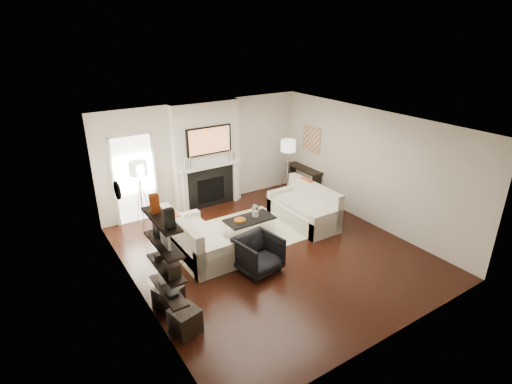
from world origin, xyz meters
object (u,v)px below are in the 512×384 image
loveseat_left_base (198,246)px  lamp_left_shade (138,168)px  coffee_table (250,219)px  ottoman_near (169,297)px  loveseat_right_base (303,215)px  armchair (258,253)px  lamp_right_shade (288,146)px

loveseat_left_base → lamp_left_shade: (-0.50, 1.87, 1.24)m
coffee_table → ottoman_near: (-2.47, -1.39, -0.20)m
loveseat_right_base → armchair: (-2.00, -1.11, 0.18)m
loveseat_right_base → coffee_table: (-1.40, 0.16, 0.19)m
coffee_table → armchair: bearing=-115.4°
loveseat_right_base → armchair: 2.29m
loveseat_left_base → lamp_right_shade: lamp_right_shade is taller
coffee_table → lamp_left_shade: 2.74m
lamp_left_shade → ottoman_near: (-0.62, -3.11, -1.25)m
loveseat_right_base → lamp_right_shade: bearing=66.3°
lamp_left_shade → loveseat_right_base: bearing=-30.2°
lamp_right_shade → ottoman_near: 5.42m
coffee_table → lamp_right_shade: lamp_right_shade is taller
lamp_right_shade → ottoman_near: size_ratio=1.00×
armchair → loveseat_left_base: bearing=115.3°
lamp_left_shade → ottoman_near: lamp_left_shade is taller
lamp_right_shade → ottoman_near: bearing=-149.0°
armchair → ottoman_near: bearing=175.3°
loveseat_left_base → ottoman_near: (-1.12, -1.24, -0.01)m
loveseat_right_base → ottoman_near: (-3.87, -1.22, -0.01)m
loveseat_right_base → lamp_left_shade: lamp_left_shade is taller
lamp_right_shade → armchair: bearing=-135.6°
loveseat_left_base → lamp_right_shade: 3.91m
armchair → ottoman_near: (-1.87, -0.12, -0.19)m
lamp_left_shade → armchair: bearing=-67.4°
loveseat_left_base → lamp_left_shade: size_ratio=4.50×
loveseat_right_base → armchair: bearing=-151.0°
loveseat_left_base → coffee_table: (1.35, 0.14, 0.19)m
lamp_left_shade → coffee_table: bearing=-43.0°
coffee_table → ottoman_near: bearing=-150.7°
loveseat_right_base → lamp_left_shade: 3.96m
armchair → lamp_left_shade: bearing=104.3°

